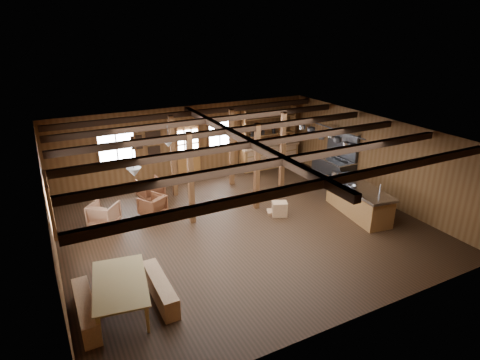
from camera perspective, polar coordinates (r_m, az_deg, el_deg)
The scene contains 22 objects.
room at distance 11.30m, azimuth 0.49°, elevation -0.48°, with size 10.04×9.04×2.84m.
ceiling_joists at distance 11.03m, azimuth 0.08°, elevation 6.01°, with size 9.80×8.82×0.18m.
timber_posts at distance 13.26m, azimuth -1.71°, elevation 2.91°, with size 3.95×2.35×2.80m.
back_door at distance 15.32m, azimuth -7.30°, elevation 3.29°, with size 1.02×0.08×2.15m.
window_back_left at distance 14.49m, azimuth -17.15°, elevation 4.40°, with size 1.32×0.06×1.32m.
window_back_right at distance 15.59m, azimuth -2.93°, elevation 6.52°, with size 1.02×0.06×1.32m.
window_left at distance 10.57m, azimuth -25.49°, elevation -3.15°, with size 0.14×1.24×1.32m.
notice_boards at distance 14.69m, azimuth -12.95°, elevation 5.21°, with size 1.08×0.03×0.90m.
back_counter at distance 16.59m, azimuth 4.13°, elevation 3.84°, with size 2.55×0.60×2.45m.
pendant_lamps at distance 11.12m, azimuth -12.28°, elevation 3.33°, with size 1.86×2.36×0.66m.
pot_rack at distance 12.98m, azimuth 12.81°, elevation 6.05°, with size 0.40×3.00×0.45m.
kitchen_island at distance 13.01m, azimuth 16.51°, elevation -2.76°, with size 1.21×2.60×1.20m.
step_stool at distance 12.54m, azimuth 5.64°, elevation -4.11°, with size 0.51×0.36×0.45m, color brown.
commercial_range at distance 15.25m, azimuth 13.35°, elevation 1.90°, with size 0.85×1.67×2.06m.
dining_table at distance 9.02m, azimuth -16.28°, elevation -15.48°, with size 1.92×1.07×0.67m, color olive.
bench_wall at distance 9.02m, azimuth -21.06°, elevation -16.89°, with size 0.33×1.75×0.48m, color brown.
bench_aisle at distance 9.19m, azimuth -11.29°, elevation -14.90°, with size 0.33×1.74×0.48m, color brown.
armchair_a at distance 12.81m, azimuth -12.34°, elevation -3.53°, with size 0.68×0.70×0.63m, color brown.
armchair_b at distance 13.94m, azimuth -12.61°, elevation -1.26°, with size 0.76×0.78×0.71m, color brown.
armchair_c at distance 12.57m, azimuth -18.80°, elevation -4.58°, with size 0.74×0.77×0.70m, color #956243.
counter_pot at distance 13.41m, azimuth 13.53°, elevation 0.84°, with size 0.30×0.30×0.18m, color #B4B7BB.
bowl at distance 12.71m, azimuth 15.66°, elevation -0.84°, with size 0.24×0.24×0.06m, color silver.
Camera 1 is at (-4.88, -9.26, 5.64)m, focal length 30.00 mm.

